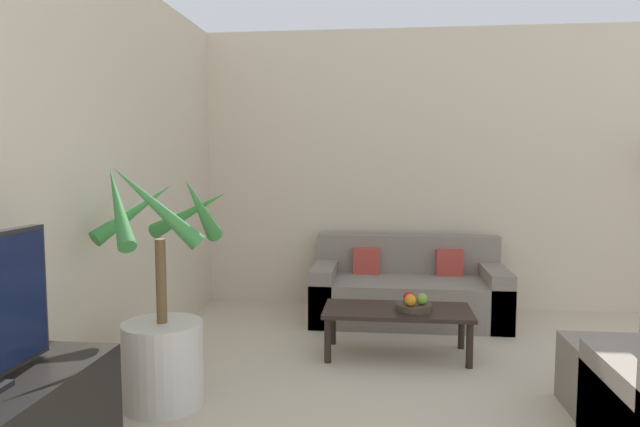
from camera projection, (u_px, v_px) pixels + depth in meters
name	position (u px, v px, depth m)	size (l,w,h in m)	color
wall_back	(572.00, 170.00, 5.39)	(8.65, 0.06, 2.70)	beige
wall_left	(10.00, 179.00, 2.73)	(0.06, 7.71, 2.70)	beige
potted_palm	(163.00, 330.00, 3.33)	(0.80, 0.79, 1.44)	beige
sofa_loveseat	(408.00, 292.00, 5.17)	(1.71, 0.82, 0.73)	gray
coffee_table	(397.00, 315.00, 4.20)	(1.08, 0.51, 0.35)	black
fruit_bowl	(414.00, 307.00, 4.15)	(0.26, 0.26, 0.05)	#42382D
apple_red	(409.00, 297.00, 4.18)	(0.08, 0.08, 0.08)	red
apple_green	(422.00, 299.00, 4.12)	(0.08, 0.08, 0.08)	olive
orange_fruit	(410.00, 300.00, 4.08)	(0.08, 0.08, 0.08)	orange
ottoman	(622.00, 378.00, 3.25)	(0.61, 0.45, 0.40)	gray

